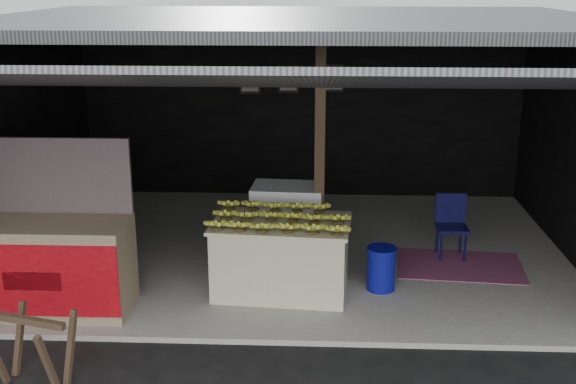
{
  "coord_description": "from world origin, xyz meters",
  "views": [
    {
      "loc": [
        0.3,
        -6.31,
        3.47
      ],
      "look_at": [
        -0.06,
        1.57,
        1.1
      ],
      "focal_mm": 45.0,
      "sensor_mm": 36.0,
      "label": 1
    }
  ],
  "objects_px": {
    "water_barrel": "(381,270)",
    "neighbor_stall": "(46,262)",
    "banana_table": "(281,257)",
    "plastic_chair": "(451,220)",
    "sawhorse": "(32,343)",
    "white_crate": "(288,223)"
  },
  "relations": [
    {
      "from": "water_barrel",
      "to": "neighbor_stall",
      "type": "bearing_deg",
      "value": -169.57
    },
    {
      "from": "banana_table",
      "to": "neighbor_stall",
      "type": "xyz_separation_m",
      "value": [
        -2.44,
        -0.54,
        0.12
      ]
    },
    {
      "from": "plastic_chair",
      "to": "sawhorse",
      "type": "bearing_deg",
      "value": -143.48
    },
    {
      "from": "sawhorse",
      "to": "water_barrel",
      "type": "xyz_separation_m",
      "value": [
        3.18,
        2.06,
        -0.12
      ]
    },
    {
      "from": "water_barrel",
      "to": "plastic_chair",
      "type": "xyz_separation_m",
      "value": [
        0.95,
        1.08,
        0.23
      ]
    },
    {
      "from": "banana_table",
      "to": "plastic_chair",
      "type": "bearing_deg",
      "value": 34.84
    },
    {
      "from": "sawhorse",
      "to": "plastic_chair",
      "type": "bearing_deg",
      "value": 52.58
    },
    {
      "from": "plastic_chair",
      "to": "white_crate",
      "type": "bearing_deg",
      "value": -174.44
    },
    {
      "from": "banana_table",
      "to": "water_barrel",
      "type": "height_order",
      "value": "banana_table"
    },
    {
      "from": "neighbor_stall",
      "to": "banana_table",
      "type": "bearing_deg",
      "value": 12.18
    },
    {
      "from": "banana_table",
      "to": "plastic_chair",
      "type": "xyz_separation_m",
      "value": [
        2.07,
        1.2,
        0.05
      ]
    },
    {
      "from": "banana_table",
      "to": "water_barrel",
      "type": "distance_m",
      "value": 1.14
    },
    {
      "from": "sawhorse",
      "to": "plastic_chair",
      "type": "relative_size",
      "value": 0.9
    },
    {
      "from": "water_barrel",
      "to": "plastic_chair",
      "type": "bearing_deg",
      "value": 48.76
    },
    {
      "from": "banana_table",
      "to": "sawhorse",
      "type": "distance_m",
      "value": 2.83
    },
    {
      "from": "neighbor_stall",
      "to": "water_barrel",
      "type": "xyz_separation_m",
      "value": [
        3.56,
        0.65,
        -0.3
      ]
    },
    {
      "from": "white_crate",
      "to": "neighbor_stall",
      "type": "xyz_separation_m",
      "value": [
        -2.46,
        -1.51,
        0.06
      ]
    },
    {
      "from": "water_barrel",
      "to": "plastic_chair",
      "type": "distance_m",
      "value": 1.46
    },
    {
      "from": "water_barrel",
      "to": "plastic_chair",
      "type": "relative_size",
      "value": 0.59
    },
    {
      "from": "plastic_chair",
      "to": "banana_table",
      "type": "bearing_deg",
      "value": -150.71
    },
    {
      "from": "neighbor_stall",
      "to": "water_barrel",
      "type": "height_order",
      "value": "neighbor_stall"
    },
    {
      "from": "white_crate",
      "to": "neighbor_stall",
      "type": "bearing_deg",
      "value": -144.64
    }
  ]
}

